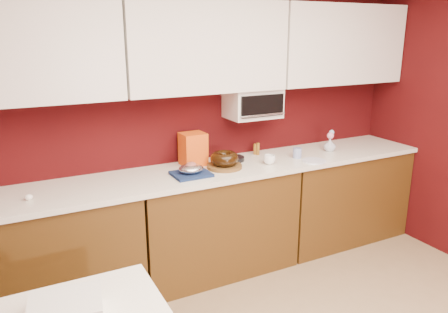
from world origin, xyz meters
The scene contains 28 objects.
wall_back centered at (0.00, 2.25, 1.25)m, with size 4.00×0.02×2.50m, color #3D0809.
base_cabinet_left centered at (-1.33, 1.94, 0.43)m, with size 1.31×0.58×0.86m, color #4C2F0F.
base_cabinet_center centered at (0.00, 1.94, 0.43)m, with size 1.31×0.58×0.86m, color #4C2F0F.
base_cabinet_right centered at (1.33, 1.94, 0.43)m, with size 1.31×0.58×0.86m, color #4C2F0F.
countertop centered at (0.00, 1.94, 0.88)m, with size 4.00×0.62×0.04m, color silver.
upper_cabinet_left centered at (-1.33, 2.08, 1.85)m, with size 1.31×0.33×0.70m, color white.
upper_cabinet_center centered at (0.00, 2.08, 1.85)m, with size 1.31×0.33×0.70m, color white.
upper_cabinet_right centered at (1.33, 2.08, 1.85)m, with size 1.31×0.33×0.70m, color white.
toaster_oven centered at (0.45, 2.10, 1.38)m, with size 0.45×0.30×0.25m, color white.
toaster_oven_door centered at (0.45, 1.94, 1.38)m, with size 0.40×0.02×0.18m, color black.
toaster_oven_handle centered at (0.45, 1.93, 1.30)m, with size 0.02×0.02×0.42m, color silver.
cake_base centered at (0.08, 1.91, 0.91)m, with size 0.29×0.29×0.03m, color brown.
bundt_cake centered at (0.08, 1.91, 0.98)m, with size 0.23×0.23×0.09m, color black.
navy_towel centered at (-0.24, 1.86, 0.91)m, with size 0.28×0.24×0.02m, color #14244C.
foil_ham_nest centered at (-0.24, 1.86, 0.96)m, with size 0.19×0.16×0.07m, color white.
roasted_ham centered at (-0.24, 1.86, 0.98)m, with size 0.09×0.07×0.06m, color #9F5548.
pandoro_box centered at (-0.11, 2.12, 1.03)m, with size 0.20×0.18×0.27m, color red.
dark_pan centered at (0.24, 2.07, 0.92)m, with size 0.19×0.19×0.03m, color black.
coffee_mug centered at (0.46, 1.84, 0.95)m, with size 0.08×0.08×0.09m, color white.
blue_jar centered at (0.78, 1.88, 0.94)m, with size 0.08×0.08×0.09m, color #1B3897.
flower_vase centered at (1.18, 1.93, 0.97)m, with size 0.09×0.09×0.13m, color #B5BCCD.
flower_pink centered at (1.18, 1.93, 1.05)m, with size 0.06×0.06×0.06m, color pink.
flower_blue centered at (1.21, 1.95, 1.07)m, with size 0.05×0.05×0.05m, color #90C5E7.
china_plate centered at (0.84, 1.73, 0.91)m, with size 0.20×0.20×0.01m, color white.
amber_bottle centered at (0.51, 2.15, 0.95)m, with size 0.03×0.03×0.10m, color #8C5919.
egg_right centered at (-1.38, 1.87, 0.92)m, with size 0.05×0.04×0.04m, color white.
newspaper_stack centered at (-1.33, 0.67, 0.80)m, with size 0.30×0.25×0.11m, color silver.
amber_bottle_tall centered at (0.53, 2.13, 0.95)m, with size 0.03×0.03×0.11m, color brown.
Camera 1 is at (-1.47, -1.08, 1.96)m, focal length 35.00 mm.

